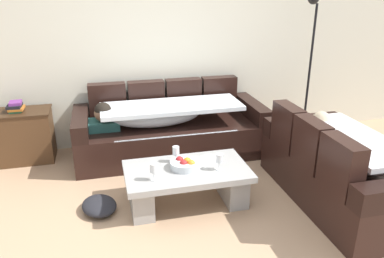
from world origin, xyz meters
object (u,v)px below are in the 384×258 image
fruit_bowl (185,164)px  wine_glass_far_back (176,151)px  open_magazine (205,161)px  floor_lamp (309,59)px  book_stack_on_cabinet (15,107)px  crumpled_garment (99,206)px  coffee_table (187,181)px  wine_glass_near_right (219,159)px  couch_near_window (340,169)px  couch_along_wall (168,129)px  wine_glass_near_left (154,169)px  side_cabinet (23,136)px

fruit_bowl → wine_glass_far_back: size_ratio=1.69×
open_magazine → floor_lamp: size_ratio=0.14×
book_stack_on_cabinet → crumpled_garment: 1.76m
coffee_table → wine_glass_near_right: (0.30, -0.10, 0.26)m
couch_near_window → wine_glass_near_right: couch_near_window is taller
wine_glass_near_right → couch_along_wall: bearing=101.2°
floor_lamp → open_magazine: bearing=-146.0°
wine_glass_near_left → side_cabinet: (-1.38, 1.59, -0.17)m
coffee_table → floor_lamp: (1.99, 1.31, 0.88)m
couch_near_window → crumpled_garment: 2.39m
wine_glass_far_back → fruit_bowl: bearing=-71.0°
couch_near_window → open_magazine: 1.34m
wine_glass_far_back → side_cabinet: side_cabinet is taller
coffee_table → book_stack_on_cabinet: size_ratio=5.90×
couch_along_wall → crumpled_garment: (-0.89, -1.16, -0.27)m
open_magazine → book_stack_on_cabinet: size_ratio=1.38×
wine_glass_near_left → floor_lamp: (2.33, 1.46, 0.62)m
fruit_bowl → book_stack_on_cabinet: book_stack_on_cabinet is taller
couch_near_window → book_stack_on_cabinet: size_ratio=8.69×
wine_glass_near_left → open_magazine: (0.56, 0.27, -0.11)m
couch_along_wall → side_cabinet: (-1.76, 0.23, -0.01)m
couch_near_window → side_cabinet: bearing=61.6°
couch_along_wall → coffee_table: bearing=-91.8°
coffee_table → crumpled_garment: coffee_table is taller
couch_along_wall → crumpled_garment: size_ratio=5.88×
coffee_table → side_cabinet: (-1.72, 1.44, 0.08)m
wine_glass_near_left → floor_lamp: 2.82m
couch_near_window → book_stack_on_cabinet: 3.68m
open_magazine → side_cabinet: side_cabinet is taller
couch_along_wall → book_stack_on_cabinet: 1.83m
fruit_bowl → wine_glass_near_left: wine_glass_near_left is taller
open_magazine → side_cabinet: (-1.94, 1.32, -0.06)m
open_magazine → crumpled_garment: bearing=164.3°
wine_glass_near_left → crumpled_garment: size_ratio=0.42×
couch_along_wall → wine_glass_near_left: bearing=-105.6°
couch_near_window → wine_glass_far_back: (-1.56, 0.47, 0.16)m
wine_glass_near_right → crumpled_garment: (-1.15, 0.15, -0.44)m
wine_glass_far_back → floor_lamp: size_ratio=0.09×
book_stack_on_cabinet → wine_glass_near_right: bearing=-37.0°
fruit_bowl → wine_glass_near_left: 0.37m
wine_glass_far_back → book_stack_on_cabinet: book_stack_on_cabinet is taller
wine_glass_far_back → couch_along_wall: bearing=84.1°
fruit_bowl → couch_along_wall: bearing=87.4°
couch_near_window → open_magazine: bearing=72.0°
fruit_bowl → wine_glass_near_left: (-0.33, -0.17, 0.07)m
fruit_bowl → wine_glass_far_back: 0.18m
couch_near_window → crumpled_garment: (-2.35, 0.35, -0.27)m
side_cabinet → fruit_bowl: bearing=-39.8°
coffee_table → open_magazine: open_magazine is taller
crumpled_garment → wine_glass_near_right: bearing=-7.4°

